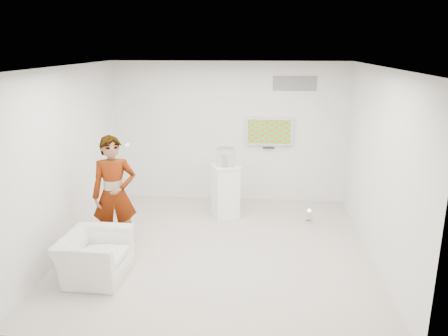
# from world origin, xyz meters

# --- Properties ---
(room) EXTENTS (5.01, 5.01, 3.00)m
(room) POSITION_xyz_m (0.00, 0.00, 1.50)
(room) COLOR #B2ABA3
(room) RESTS_ON ground
(tv) EXTENTS (1.00, 0.08, 0.60)m
(tv) POSITION_xyz_m (0.85, 2.45, 1.55)
(tv) COLOR silver
(tv) RESTS_ON room
(logo_decal) EXTENTS (0.90, 0.02, 0.30)m
(logo_decal) POSITION_xyz_m (1.35, 2.49, 2.55)
(logo_decal) COLOR slate
(logo_decal) RESTS_ON room
(person) EXTENTS (0.81, 0.65, 1.94)m
(person) POSITION_xyz_m (-1.68, -0.16, 0.97)
(person) COLOR silver
(person) RESTS_ON room
(armchair) EXTENTS (0.93, 1.06, 0.66)m
(armchair) POSITION_xyz_m (-1.72, -1.07, 0.33)
(armchair) COLOR silver
(armchair) RESTS_ON room
(pedestal) EXTENTS (0.67, 0.67, 1.06)m
(pedestal) POSITION_xyz_m (-0.00, 1.47, 0.53)
(pedestal) COLOR white
(pedestal) RESTS_ON room
(floor_uplight) EXTENTS (0.20, 0.20, 0.26)m
(floor_uplight) POSITION_xyz_m (1.64, 1.27, 0.13)
(floor_uplight) COLOR silver
(floor_uplight) RESTS_ON room
(vitrine) EXTENTS (0.35, 0.35, 0.34)m
(vitrine) POSITION_xyz_m (-0.00, 1.47, 1.22)
(vitrine) COLOR white
(vitrine) RESTS_ON pedestal
(console) EXTENTS (0.14, 0.17, 0.23)m
(console) POSITION_xyz_m (-0.00, 1.47, 1.17)
(console) COLOR white
(console) RESTS_ON pedestal
(wii_remote) EXTENTS (0.04, 0.14, 0.03)m
(wii_remote) POSITION_xyz_m (-1.49, 0.05, 1.75)
(wii_remote) COLOR white
(wii_remote) RESTS_ON person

